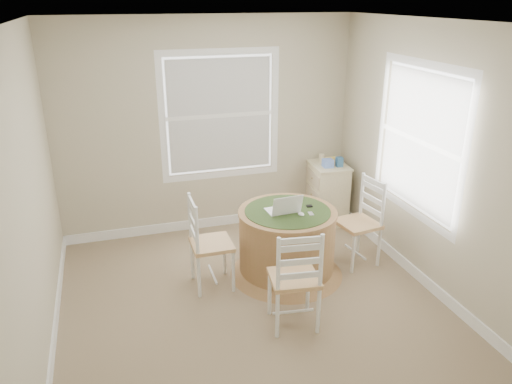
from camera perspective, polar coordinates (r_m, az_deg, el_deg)
name	(u,v)px	position (r m, az deg, el deg)	size (l,w,h in m)	color
room	(263,169)	(4.59, 0.77, 2.63)	(3.64, 3.64, 2.64)	#92765C
round_table	(287,240)	(5.27, 3.55, -5.47)	(1.20, 1.20, 0.73)	#976643
chair_left	(212,244)	(5.03, -5.11, -5.89)	(0.42, 0.40, 0.95)	white
chair_near	(294,278)	(4.46, 4.38, -9.74)	(0.42, 0.40, 0.95)	white
chair_right	(358,223)	(5.56, 11.54, -3.51)	(0.42, 0.40, 0.95)	white
laptop	(283,209)	(5.09, 3.14, -1.99)	(0.33, 0.30, 0.22)	white
mouse	(301,214)	(5.05, 5.17, -2.52)	(0.06, 0.09, 0.03)	white
phone	(311,214)	(5.07, 6.29, -2.52)	(0.04, 0.09, 0.02)	#B7BABF
keys	(309,206)	(5.24, 6.11, -1.66)	(0.06, 0.05, 0.03)	black
corner_chest	(327,192)	(6.57, 8.12, -0.05)	(0.47, 0.62, 0.78)	beige
tissue_box	(328,163)	(6.31, 8.20, 3.28)	(0.12, 0.12, 0.10)	#6387E3
box_yellow	(332,160)	(6.51, 8.67, 3.63)	(0.15, 0.10, 0.06)	#EFC954
box_blue	(339,162)	(6.35, 9.52, 3.41)	(0.08, 0.08, 0.12)	#2D5B87
cup_cream	(321,157)	(6.55, 7.48, 3.95)	(0.07, 0.07, 0.09)	beige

